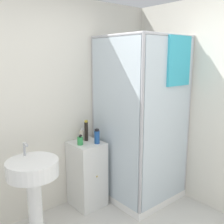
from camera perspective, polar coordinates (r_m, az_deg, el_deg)
wall_back at (r=3.03m, az=-16.88°, el=0.39°), size 6.40×0.06×2.50m
shower_enclosure at (r=3.43m, az=6.36°, el=-9.48°), size 0.89×0.92×2.08m
vanity_cabinet at (r=3.35m, az=-5.46°, el=-13.27°), size 0.36×0.41×0.81m
sink at (r=2.66m, az=-16.74°, el=-14.01°), size 0.49×0.49×1.01m
soap_dispenser at (r=3.12m, az=-6.94°, el=-6.22°), size 0.07×0.07×0.12m
shampoo_bottle_tall_black at (r=3.24m, az=-5.63°, el=-4.08°), size 0.05×0.05×0.26m
shampoo_bottle_blue at (r=3.14m, az=-3.30°, el=-5.34°), size 0.06×0.06×0.18m
lotion_bottle_white at (r=3.28m, az=-6.61°, el=-5.06°), size 0.06×0.06×0.16m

